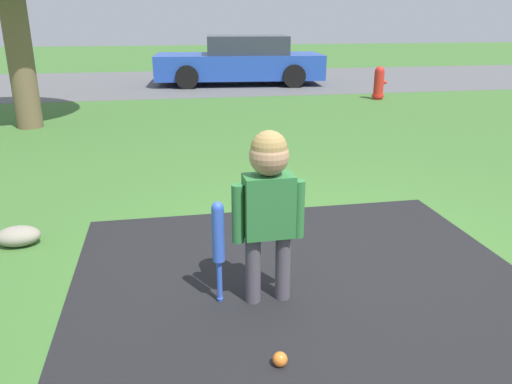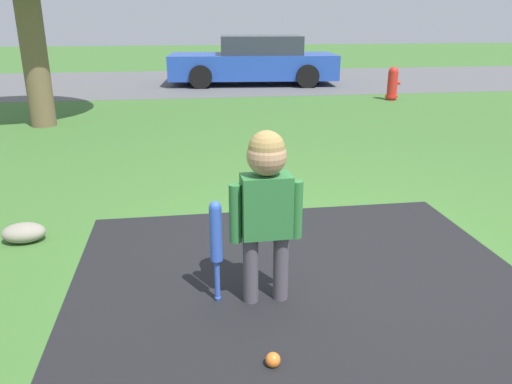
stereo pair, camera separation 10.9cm
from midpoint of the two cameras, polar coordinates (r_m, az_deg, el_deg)
ground_plane at (r=3.74m, az=10.04°, el=-7.38°), size 60.00×60.00×0.00m
street_strip at (r=14.12m, az=-4.02°, el=12.52°), size 40.00×6.00×0.01m
child at (r=2.88m, az=2.27°, el=-0.30°), size 0.44×0.23×1.07m
baseball_bat at (r=2.98m, az=-3.55°, el=-5.26°), size 0.07×0.07×0.66m
sports_ball at (r=2.64m, az=3.19°, el=-18.61°), size 0.08×0.08×0.08m
fire_hydrant at (r=11.18m, az=15.61°, el=11.83°), size 0.29×0.26×0.69m
parked_car at (r=13.46m, az=0.06°, el=14.70°), size 4.41×2.20×1.23m
edging_rock at (r=4.28m, az=-24.35°, el=-4.26°), size 0.33×0.23×0.15m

